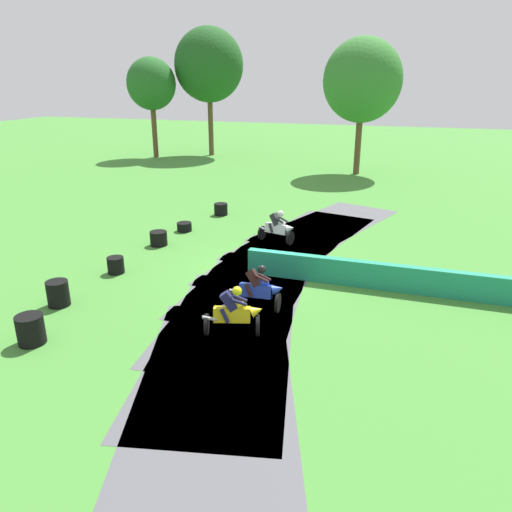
# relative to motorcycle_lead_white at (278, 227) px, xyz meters

# --- Properties ---
(ground_plane) EXTENTS (120.00, 120.00, 0.00)m
(ground_plane) POSITION_rel_motorcycle_lead_white_xyz_m (0.41, -3.66, -0.66)
(ground_plane) COLOR #428433
(track_asphalt) EXTENTS (6.41, 23.26, 0.01)m
(track_asphalt) POSITION_rel_motorcycle_lead_white_xyz_m (0.92, -3.66, -0.66)
(track_asphalt) COLOR #515156
(track_asphalt) RESTS_ON ground
(safety_barrier) EXTENTS (11.99, 0.38, 0.90)m
(safety_barrier) POSITION_rel_motorcycle_lead_white_xyz_m (5.95, -3.70, -0.21)
(safety_barrier) COLOR #1E8466
(safety_barrier) RESTS_ON ground
(motorcycle_lead_white) EXTENTS (1.71, 1.03, 1.42)m
(motorcycle_lead_white) POSITION_rel_motorcycle_lead_white_xyz_m (0.00, 0.00, 0.00)
(motorcycle_lead_white) COLOR black
(motorcycle_lead_white) RESTS_ON ground
(motorcycle_chase_blue) EXTENTS (1.68, 0.84, 1.43)m
(motorcycle_chase_blue) POSITION_rel_motorcycle_lead_white_xyz_m (1.16, -6.35, -0.01)
(motorcycle_chase_blue) COLOR black
(motorcycle_chase_blue) RESTS_ON ground
(motorcycle_trailing_yellow) EXTENTS (1.68, 1.07, 1.42)m
(motorcycle_trailing_yellow) POSITION_rel_motorcycle_lead_white_xyz_m (1.04, -8.06, -0.00)
(motorcycle_trailing_yellow) COLOR black
(motorcycle_trailing_yellow) RESTS_ON ground
(tire_stack_near) EXTENTS (0.69, 0.69, 0.60)m
(tire_stack_near) POSITION_rel_motorcycle_lead_white_xyz_m (-3.97, 3.34, -0.36)
(tire_stack_near) COLOR black
(tire_stack_near) RESTS_ON ground
(tire_stack_mid_a) EXTENTS (0.68, 0.68, 0.40)m
(tire_stack_mid_a) POSITION_rel_motorcycle_lead_white_xyz_m (-4.52, 0.21, -0.46)
(tire_stack_mid_a) COLOR black
(tire_stack_mid_a) RESTS_ON ground
(tire_stack_mid_b) EXTENTS (0.72, 0.72, 0.60)m
(tire_stack_mid_b) POSITION_rel_motorcycle_lead_white_xyz_m (-4.65, -1.95, -0.36)
(tire_stack_mid_b) COLOR black
(tire_stack_mid_b) RESTS_ON ground
(tire_stack_far) EXTENTS (0.59, 0.59, 0.60)m
(tire_stack_far) POSITION_rel_motorcycle_lead_white_xyz_m (-4.60, -5.21, -0.36)
(tire_stack_far) COLOR black
(tire_stack_far) RESTS_ON ground
(tire_stack_extra_a) EXTENTS (0.67, 0.67, 0.80)m
(tire_stack_extra_a) POSITION_rel_motorcycle_lead_white_xyz_m (-4.77, -8.07, -0.26)
(tire_stack_extra_a) COLOR black
(tire_stack_extra_a) RESTS_ON ground
(tire_stack_extra_b) EXTENTS (0.72, 0.72, 0.80)m
(tire_stack_extra_b) POSITION_rel_motorcycle_lead_white_xyz_m (-3.91, -10.20, -0.26)
(tire_stack_extra_b) COLOR black
(tire_stack_extra_b) RESTS_ON ground
(tree_far_left) EXTENTS (4.11, 4.11, 8.32)m
(tree_far_left) POSITION_rel_motorcycle_lead_white_xyz_m (-16.70, 19.59, 5.45)
(tree_far_left) COLOR brown
(tree_far_left) RESTS_ON ground
(tree_far_right) EXTENTS (5.91, 5.91, 10.78)m
(tree_far_right) POSITION_rel_motorcycle_lead_white_xyz_m (-12.55, 22.34, 6.99)
(tree_far_right) COLOR brown
(tree_far_right) RESTS_ON ground
(tree_mid_rise) EXTENTS (5.42, 5.42, 9.32)m
(tree_mid_rise) POSITION_rel_motorcycle_lead_white_xyz_m (1.17, 17.08, 5.79)
(tree_mid_rise) COLOR brown
(tree_mid_rise) RESTS_ON ground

